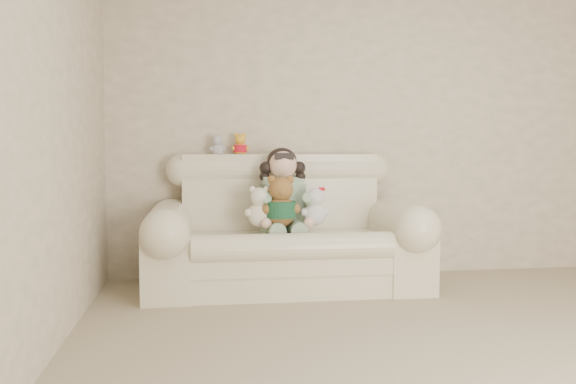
{
  "coord_description": "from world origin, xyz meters",
  "views": [
    {
      "loc": [
        -1.49,
        -2.56,
        1.06
      ],
      "look_at": [
        -0.85,
        1.9,
        0.75
      ],
      "focal_mm": 38.1,
      "sensor_mm": 36.0,
      "label": 1
    }
  ],
  "objects_px": {
    "sofa": "(286,222)",
    "white_cat": "(315,202)",
    "brown_teddy": "(281,196)",
    "seated_child": "(283,190)",
    "cream_teddy": "(259,203)"
  },
  "relations": [
    {
      "from": "sofa",
      "to": "brown_teddy",
      "type": "xyz_separation_m",
      "value": [
        -0.06,
        -0.14,
        0.21
      ]
    },
    {
      "from": "cream_teddy",
      "to": "brown_teddy",
      "type": "bearing_deg",
      "value": -6.71
    },
    {
      "from": "cream_teddy",
      "to": "sofa",
      "type": "bearing_deg",
      "value": 32.94
    },
    {
      "from": "seated_child",
      "to": "cream_teddy",
      "type": "distance_m",
      "value": 0.29
    },
    {
      "from": "sofa",
      "to": "cream_teddy",
      "type": "height_order",
      "value": "sofa"
    },
    {
      "from": "brown_teddy",
      "to": "white_cat",
      "type": "xyz_separation_m",
      "value": [
        0.26,
        0.03,
        -0.05
      ]
    },
    {
      "from": "seated_child",
      "to": "cream_teddy",
      "type": "relative_size",
      "value": 1.92
    },
    {
      "from": "sofa",
      "to": "seated_child",
      "type": "height_order",
      "value": "seated_child"
    },
    {
      "from": "white_cat",
      "to": "sofa",
      "type": "bearing_deg",
      "value": 164.08
    },
    {
      "from": "brown_teddy",
      "to": "cream_teddy",
      "type": "xyz_separation_m",
      "value": [
        -0.15,
        0.03,
        -0.05
      ]
    },
    {
      "from": "sofa",
      "to": "brown_teddy",
      "type": "distance_m",
      "value": 0.26
    },
    {
      "from": "sofa",
      "to": "white_cat",
      "type": "height_order",
      "value": "sofa"
    },
    {
      "from": "brown_teddy",
      "to": "cream_teddy",
      "type": "relative_size",
      "value": 1.27
    },
    {
      "from": "sofa",
      "to": "brown_teddy",
      "type": "relative_size",
      "value": 4.74
    },
    {
      "from": "brown_teddy",
      "to": "white_cat",
      "type": "bearing_deg",
      "value": -5.31
    }
  ]
}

